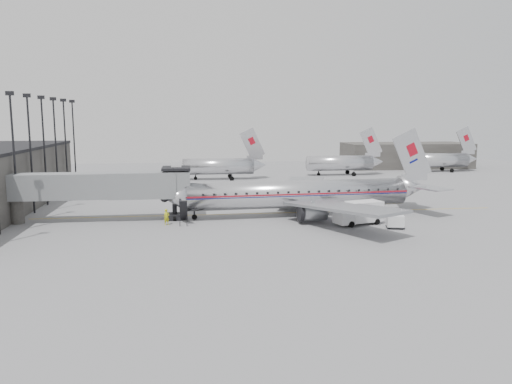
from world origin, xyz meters
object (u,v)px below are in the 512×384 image
Objects in this scene: baggage_cart_white at (395,221)px; ramp_worker at (167,217)px; airliner at (303,194)px; service_van at (359,213)px; baggage_cart_navy at (318,211)px.

ramp_worker is at bearing -176.80° from baggage_cart_white.
airliner reaches higher than service_van.
airliner is at bearing 141.36° from baggage_cart_navy.
ramp_worker is (-18.23, -1.47, 0.08)m from baggage_cart_navy.
ramp_worker is at bearing -172.18° from airliner.
airliner is 15.78× the size of baggage_cart_white.
service_van is at bearing -52.44° from airliner.
service_van is 2.74× the size of baggage_cart_white.
baggage_cart_navy is at bearing 116.71° from service_van.
airliner is 17.26m from ramp_worker.
service_van is (5.24, -5.97, -1.37)m from airliner.
airliner is 5.76× the size of service_van.
service_van reaches higher than ramp_worker.
baggage_cart_white is (8.61, -8.52, -1.97)m from airliner.
service_van reaches higher than baggage_cart_white.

